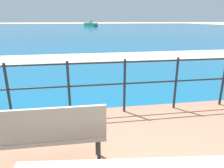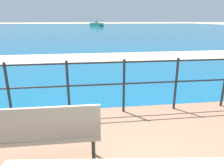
% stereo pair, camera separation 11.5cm
% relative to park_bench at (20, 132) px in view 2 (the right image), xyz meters
% --- Properties ---
extents(sea_water, '(90.00, 90.00, 0.01)m').
position_rel_park_bench_xyz_m(sea_water, '(1.39, 39.02, -0.56)').
color(sea_water, '#145B84').
rests_on(sea_water, ground).
extents(beach_strip, '(54.02, 3.07, 0.01)m').
position_rel_park_bench_xyz_m(beach_strip, '(1.39, 7.44, -0.56)').
color(beach_strip, beige).
rests_on(beach_strip, ground).
extents(park_bench, '(1.71, 0.43, 0.83)m').
position_rel_park_bench_xyz_m(park_bench, '(0.00, 0.00, 0.00)').
color(park_bench, tan).
rests_on(park_bench, patio_paving).
extents(railing_fence, '(5.94, 0.04, 0.98)m').
position_rel_park_bench_xyz_m(railing_fence, '(1.39, 1.42, 0.11)').
color(railing_fence, '#1E2328').
rests_on(railing_fence, patio_paving).
extents(boat_near, '(3.33, 5.06, 1.56)m').
position_rel_park_bench_xyz_m(boat_near, '(4.13, 52.47, -0.04)').
color(boat_near, '#338466').
rests_on(boat_near, sea_water).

